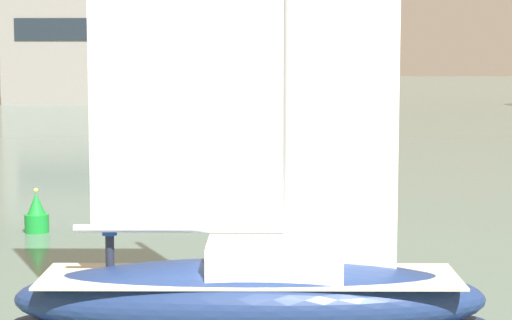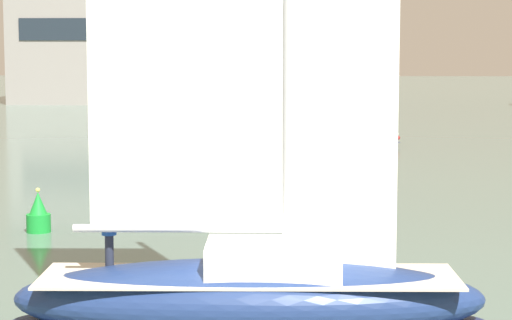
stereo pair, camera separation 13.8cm
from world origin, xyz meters
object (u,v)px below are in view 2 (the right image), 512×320
object	(u,v)px
sailboat_main	(250,289)
channel_buoy	(38,215)
sailboat_moored_far_slip	(354,138)
sailboat_moored_mid_channel	(267,107)

from	to	relation	value
sailboat_main	channel_buoy	bearing A→B (deg)	123.34
sailboat_moored_far_slip	channel_buoy	world-z (taller)	sailboat_moored_far_slip
sailboat_moored_mid_channel	sailboat_moored_far_slip	distance (m)	33.51
sailboat_moored_far_slip	channel_buoy	size ratio (longest dim) A/B	5.61
sailboat_main	channel_buoy	xyz separation A→B (m)	(-8.31, 12.63, -0.54)
sailboat_moored_mid_channel	channel_buoy	distance (m)	63.77
sailboat_moored_mid_channel	channel_buoy	size ratio (longest dim) A/B	6.15
channel_buoy	sailboat_main	bearing A→B (deg)	-56.66
sailboat_moored_far_slip	sailboat_moored_mid_channel	bearing A→B (deg)	102.27
sailboat_main	sailboat_moored_far_slip	world-z (taller)	sailboat_main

